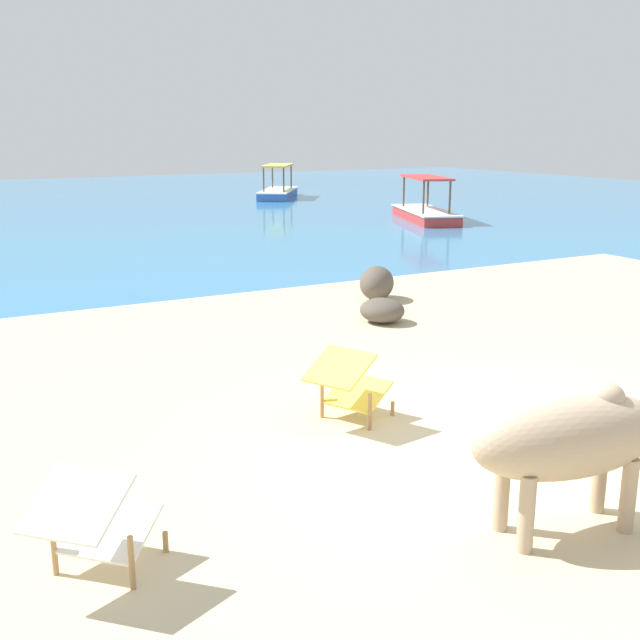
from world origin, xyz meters
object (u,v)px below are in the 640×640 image
object	(u,v)px
deck_chair_far	(94,519)
boat_blue	(278,191)
cow	(576,436)
deck_chair_near	(349,382)
boat_red	(425,211)

from	to	relation	value
deck_chair_far	boat_blue	distance (m)	26.19
cow	boat_blue	world-z (taller)	boat_blue
deck_chair_near	deck_chair_far	world-z (taller)	same
cow	boat_red	xyz separation A→B (m)	(9.81, 15.12, -0.42)
boat_red	boat_blue	bearing A→B (deg)	-156.64
cow	boat_blue	distance (m)	25.84
deck_chair_near	boat_red	bearing A→B (deg)	24.68
deck_chair_near	boat_red	xyz separation A→B (m)	(10.15, 12.76, -0.13)
cow	boat_red	bearing A→B (deg)	66.81
deck_chair_near	boat_blue	size ratio (longest dim) A/B	0.25
deck_chair_far	boat_blue	size ratio (longest dim) A/B	0.25
cow	deck_chair_far	size ratio (longest dim) A/B	1.98
boat_red	boat_blue	world-z (taller)	same
deck_chair_far	boat_red	size ratio (longest dim) A/B	0.24
boat_red	boat_blue	size ratio (longest dim) A/B	1.04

